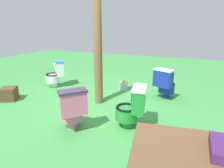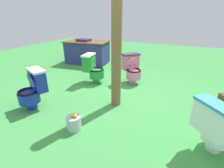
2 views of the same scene
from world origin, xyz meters
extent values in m
plane|color=#429947|center=(0.00, 0.00, 0.00)|extent=(14.00, 14.00, 0.00)
cylinder|color=green|center=(-0.91, 0.37, 0.07)|extent=(0.20, 0.20, 0.14)
cylinder|color=green|center=(-0.89, 0.37, 0.24)|extent=(0.42, 0.42, 0.20)
torus|color=black|center=(-0.89, 0.37, 0.35)|extent=(0.40, 0.40, 0.04)
cylinder|color=white|center=(-0.89, 0.37, 0.30)|extent=(0.27, 0.27, 0.01)
cube|color=green|center=(-1.09, 0.34, 0.51)|extent=(0.25, 0.43, 0.37)
cube|color=white|center=(-1.09, 0.34, 0.71)|extent=(0.27, 0.46, 0.04)
cube|color=#8CE0E5|center=(-0.99, 0.36, 0.56)|extent=(0.02, 0.11, 0.08)
cylinder|color=green|center=(-0.99, 0.36, 0.49)|extent=(0.14, 0.36, 0.35)
sphere|color=white|center=(-0.99, 0.43, 0.46)|extent=(0.04, 0.04, 0.04)
sphere|color=white|center=(-0.97, 0.29, 0.46)|extent=(0.04, 0.04, 0.04)
cylinder|color=pink|center=(-0.05, 0.73, 0.07)|extent=(0.25, 0.25, 0.14)
cylinder|color=pink|center=(-0.03, 0.71, 0.24)|extent=(0.52, 0.52, 0.20)
torus|color=black|center=(-0.03, 0.71, 0.35)|extent=(0.50, 0.50, 0.04)
cylinder|color=#3F334C|center=(-0.03, 0.71, 0.30)|extent=(0.34, 0.34, 0.01)
cube|color=pink|center=(-0.18, 0.85, 0.51)|extent=(0.42, 0.43, 0.37)
cube|color=#3F334C|center=(-0.18, 0.85, 0.71)|extent=(0.46, 0.46, 0.04)
cube|color=#8CE0E5|center=(-0.10, 0.78, 0.56)|extent=(0.08, 0.08, 0.08)
cylinder|color=pink|center=(-0.10, 0.78, 0.49)|extent=(0.31, 0.31, 0.35)
sphere|color=#3F334C|center=(-0.05, 0.83, 0.46)|extent=(0.04, 0.04, 0.04)
sphere|color=#3F334C|center=(-0.15, 0.73, 0.46)|extent=(0.04, 0.04, 0.04)
cylinder|color=white|center=(1.61, -0.94, 0.07)|extent=(0.25, 0.25, 0.14)
cylinder|color=white|center=(1.63, -0.93, 0.24)|extent=(0.52, 0.52, 0.20)
torus|color=black|center=(1.63, -0.93, 0.35)|extent=(0.50, 0.50, 0.04)
cylinder|color=#338CBF|center=(1.63, -0.93, 0.30)|extent=(0.34, 0.34, 0.01)
cube|color=white|center=(1.48, -1.06, 0.51)|extent=(0.42, 0.43, 0.37)
cube|color=#338CBF|center=(1.48, -1.06, 0.71)|extent=(0.45, 0.46, 0.04)
cube|color=#8CE0E5|center=(1.55, -0.99, 0.56)|extent=(0.08, 0.09, 0.08)
cylinder|color=white|center=(1.55, -0.99, 0.49)|extent=(0.30, 0.32, 0.35)
sphere|color=#338CBF|center=(1.51, -0.94, 0.46)|extent=(0.04, 0.04, 0.04)
sphere|color=#338CBF|center=(1.61, -1.04, 0.46)|extent=(0.04, 0.04, 0.04)
cylinder|color=#192D9E|center=(-1.37, -1.22, 0.07)|extent=(0.23, 0.23, 0.14)
cylinder|color=#192D9E|center=(-1.37, -1.24, 0.24)|extent=(0.48, 0.48, 0.20)
torus|color=black|center=(-1.37, -1.24, 0.35)|extent=(0.46, 0.46, 0.04)
cylinder|color=silver|center=(-1.37, -1.24, 0.30)|extent=(0.31, 0.31, 0.01)
cube|color=#192D9E|center=(-1.30, -1.06, 0.51)|extent=(0.45, 0.33, 0.37)
cube|color=silver|center=(-1.30, -1.06, 0.71)|extent=(0.48, 0.36, 0.04)
cube|color=#8CE0E5|center=(-1.34, -1.15, 0.56)|extent=(0.11, 0.05, 0.08)
cylinder|color=#192D9E|center=(-1.34, -1.15, 0.49)|extent=(0.36, 0.21, 0.35)
sphere|color=silver|center=(-1.27, -1.18, 0.46)|extent=(0.04, 0.04, 0.04)
sphere|color=silver|center=(-1.40, -1.13, 0.46)|extent=(0.04, 0.04, 0.04)
cylinder|color=brown|center=(-0.01, -0.41, 1.11)|extent=(0.18, 0.18, 2.22)
cube|color=brown|center=(1.95, 0.23, 0.15)|extent=(0.42, 0.42, 0.30)
cylinder|color=#B7B7BF|center=(-0.28, -1.38, 0.11)|extent=(0.22, 0.22, 0.22)
ellipsoid|color=yellow|center=(-0.27, -1.38, 0.25)|extent=(0.07, 0.05, 0.05)
ellipsoid|color=yellow|center=(-0.24, -1.38, 0.25)|extent=(0.07, 0.05, 0.05)
ellipsoid|color=yellow|center=(-0.28, -1.38, 0.25)|extent=(0.07, 0.05, 0.05)
camera|label=1|loc=(-1.71, 3.14, 1.69)|focal=30.42mm
camera|label=2|loc=(1.12, -2.98, 1.63)|focal=26.28mm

